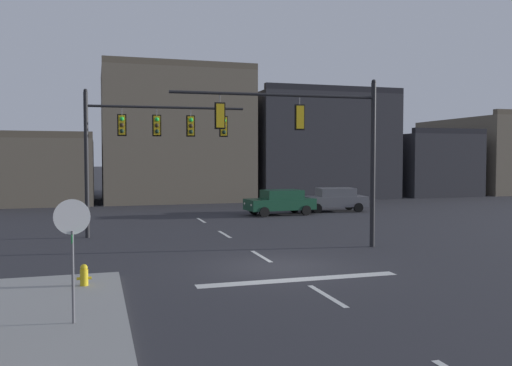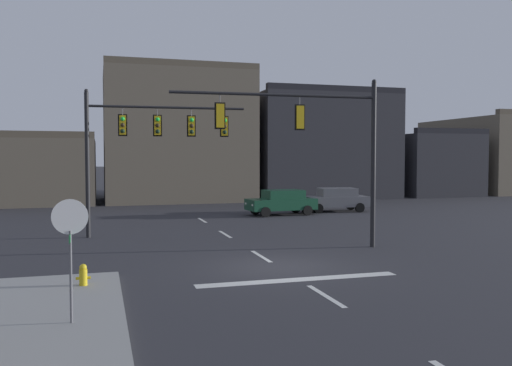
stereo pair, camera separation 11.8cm
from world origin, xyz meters
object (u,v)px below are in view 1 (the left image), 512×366
at_px(signal_mast_far_side, 143,136).
at_px(stop_sign, 72,231).
at_px(signal_mast_near_side, 317,135).
at_px(fire_hydrant, 84,279).
at_px(car_lot_middle, 280,202).
at_px(car_lot_nearside, 334,199).

height_order(signal_mast_far_side, stop_sign, signal_mast_far_side).
height_order(signal_mast_near_side, signal_mast_far_side, signal_mast_near_side).
relative_size(signal_mast_near_side, signal_mast_far_side, 1.13).
distance_m(signal_mast_far_side, fire_hydrant, 11.35).
xyz_separation_m(signal_mast_far_side, stop_sign, (-2.65, -13.66, -2.56)).
height_order(signal_mast_near_side, car_lot_middle, signal_mast_near_side).
distance_m(car_lot_middle, fire_hydrant, 20.66).
distance_m(stop_sign, car_lot_middle, 23.72).
distance_m(signal_mast_near_side, fire_hydrant, 10.79).
xyz_separation_m(signal_mast_near_side, car_lot_nearside, (7.11, 13.63, -3.76)).
xyz_separation_m(signal_mast_near_side, signal_mast_far_side, (-6.35, 5.75, 0.08)).
relative_size(signal_mast_near_side, car_lot_middle, 1.84).
bearing_deg(signal_mast_far_side, car_lot_middle, 36.63).
height_order(signal_mast_far_side, fire_hydrant, signal_mast_far_side).
distance_m(signal_mast_far_side, stop_sign, 14.15).
bearing_deg(signal_mast_far_side, car_lot_nearside, 30.36).
xyz_separation_m(signal_mast_near_side, stop_sign, (-9.01, -7.91, -2.48)).
bearing_deg(signal_mast_far_side, signal_mast_near_side, -42.14).
relative_size(signal_mast_near_side, car_lot_nearside, 1.84).
bearing_deg(fire_hydrant, car_lot_middle, 55.46).
relative_size(car_lot_middle, fire_hydrant, 6.11).
height_order(signal_mast_near_side, fire_hydrant, signal_mast_near_side).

